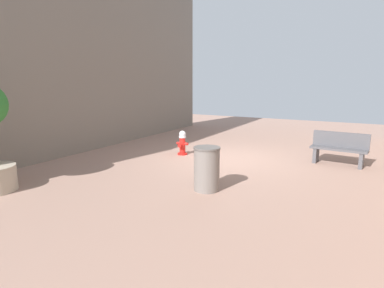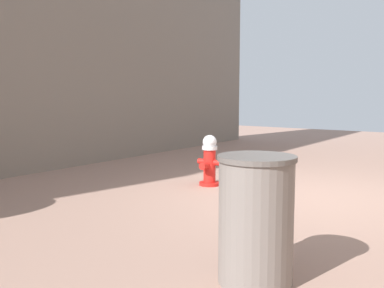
# 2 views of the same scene
# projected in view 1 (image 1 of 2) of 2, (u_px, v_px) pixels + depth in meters

# --- Properties ---
(ground_plane) EXTENTS (23.40, 23.40, 0.00)m
(ground_plane) POSITION_uv_depth(u_px,v_px,m) (228.00, 159.00, 10.09)
(ground_plane) COLOR #9E7A6B
(fire_hydrant) EXTENTS (0.42, 0.39, 0.80)m
(fire_hydrant) POSITION_uv_depth(u_px,v_px,m) (182.00, 143.00, 10.58)
(fire_hydrant) COLOR red
(fire_hydrant) RESTS_ON ground_plane
(bench_near) EXTENTS (1.57, 0.59, 0.95)m
(bench_near) POSITION_uv_depth(u_px,v_px,m) (339.00, 148.00, 9.28)
(bench_near) COLOR #4C4C51
(bench_near) RESTS_ON ground_plane
(trash_bin) EXTENTS (0.60, 0.60, 0.99)m
(trash_bin) POSITION_uv_depth(u_px,v_px,m) (207.00, 169.00, 7.09)
(trash_bin) COLOR slate
(trash_bin) RESTS_ON ground_plane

